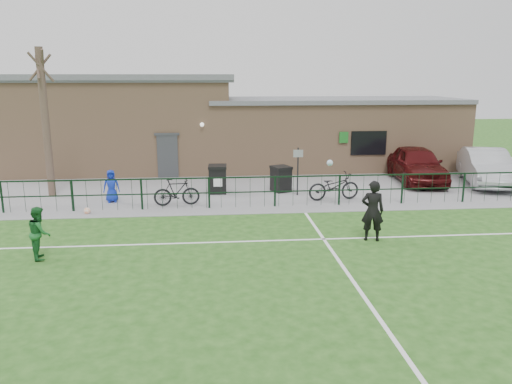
{
  "coord_description": "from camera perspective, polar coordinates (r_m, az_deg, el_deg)",
  "views": [
    {
      "loc": [
        -1.4,
        -10.33,
        4.91
      ],
      "look_at": [
        0.0,
        5.0,
        1.3
      ],
      "focal_mm": 35.0,
      "sensor_mm": 36.0,
      "label": 1
    }
  ],
  "objects": [
    {
      "name": "ground",
      "position": [
        11.52,
        2.31,
        -12.03
      ],
      "size": [
        90.0,
        90.0,
        0.0
      ],
      "primitive_type": "plane",
      "color": "#214E17",
      "rests_on": "ground"
    },
    {
      "name": "paving_strip",
      "position": [
        24.37,
        -1.82,
        1.59
      ],
      "size": [
        34.0,
        13.0,
        0.02
      ],
      "primitive_type": "cube",
      "color": "gray",
      "rests_on": "ground"
    },
    {
      "name": "pitch_line_touch",
      "position": [
        18.83,
        -0.78,
        -1.9
      ],
      "size": [
        28.0,
        0.1,
        0.01
      ],
      "primitive_type": "cube",
      "color": "white",
      "rests_on": "ground"
    },
    {
      "name": "pitch_line_mid",
      "position": [
        15.21,
        0.34,
        -5.62
      ],
      "size": [
        28.0,
        0.1,
        0.01
      ],
      "primitive_type": "cube",
      "color": "white",
      "rests_on": "ground"
    },
    {
      "name": "pitch_line_perp",
      "position": [
        11.93,
        12.08,
        -11.39
      ],
      "size": [
        0.1,
        16.0,
        0.01
      ],
      "primitive_type": "cube",
      "color": "white",
      "rests_on": "ground"
    },
    {
      "name": "perimeter_fence",
      "position": [
        18.88,
        -0.83,
        -0.0
      ],
      "size": [
        28.0,
        0.1,
        1.2
      ],
      "primitive_type": "cube",
      "color": "black",
      "rests_on": "ground"
    },
    {
      "name": "bare_tree",
      "position": [
        21.93,
        -22.9,
        7.17
      ],
      "size": [
        0.3,
        0.3,
        6.0
      ],
      "primitive_type": "cylinder",
      "color": "#46342B",
      "rests_on": "ground"
    },
    {
      "name": "wheelie_bin_left",
      "position": [
        21.26,
        -4.41,
        1.38
      ],
      "size": [
        0.76,
        0.85,
        1.1
      ],
      "primitive_type": "cube",
      "rotation": [
        0.0,
        0.0,
        -0.04
      ],
      "color": "black",
      "rests_on": "paving_strip"
    },
    {
      "name": "wheelie_bin_right",
      "position": [
        21.49,
        2.86,
        1.41
      ],
      "size": [
        0.9,
        0.95,
        1.01
      ],
      "primitive_type": "cube",
      "rotation": [
        0.0,
        0.0,
        0.38
      ],
      "color": "black",
      "rests_on": "paving_strip"
    },
    {
      "name": "sign_post",
      "position": [
        20.75,
        4.79,
        2.34
      ],
      "size": [
        0.08,
        0.08,
        2.0
      ],
      "primitive_type": "cylinder",
      "rotation": [
        0.0,
        0.0,
        0.42
      ],
      "color": "black",
      "rests_on": "paving_strip"
    },
    {
      "name": "car_maroon",
      "position": [
        24.56,
        17.88,
        3.05
      ],
      "size": [
        2.52,
        5.09,
        1.67
      ],
      "primitive_type": "imported",
      "rotation": [
        0.0,
        0.0,
        -0.12
      ],
      "color": "#420B0C",
      "rests_on": "paving_strip"
    },
    {
      "name": "car_silver",
      "position": [
        25.15,
        24.77,
        2.63
      ],
      "size": [
        3.03,
        5.18,
        1.61
      ],
      "primitive_type": "imported",
      "rotation": [
        0.0,
        0.0,
        -0.29
      ],
      "color": "#A9ABB1",
      "rests_on": "paving_strip"
    },
    {
      "name": "bicycle_d",
      "position": [
        19.35,
        -9.05,
        -0.0
      ],
      "size": [
        1.79,
        0.66,
        1.05
      ],
      "primitive_type": "imported",
      "rotation": [
        0.0,
        0.0,
        1.67
      ],
      "color": "black",
      "rests_on": "paving_strip"
    },
    {
      "name": "bicycle_e",
      "position": [
        20.21,
        8.88,
        0.64
      ],
      "size": [
        2.18,
        1.01,
        1.1
      ],
      "primitive_type": "imported",
      "rotation": [
        0.0,
        0.0,
        1.71
      ],
      "color": "black",
      "rests_on": "paving_strip"
    },
    {
      "name": "spectator_child",
      "position": [
        20.41,
        -16.2,
        0.65
      ],
      "size": [
        0.69,
        0.52,
        1.29
      ],
      "primitive_type": "imported",
      "rotation": [
        0.0,
        0.0,
        0.19
      ],
      "color": "#122AAB",
      "rests_on": "paving_strip"
    },
    {
      "name": "goalkeeper_kick",
      "position": [
        15.47,
        13.08,
        -1.99
      ],
      "size": [
        1.13,
        3.34,
        2.01
      ],
      "color": "black",
      "rests_on": "ground"
    },
    {
      "name": "outfield_player",
      "position": [
        14.85,
        -23.5,
        -4.29
      ],
      "size": [
        0.73,
        0.84,
        1.46
      ],
      "primitive_type": "imported",
      "rotation": [
        0.0,
        0.0,
        1.86
      ],
      "color": "#1B5E27",
      "rests_on": "ground"
    },
    {
      "name": "ball_ground",
      "position": [
        19.08,
        -18.73,
        -2.05
      ],
      "size": [
        0.24,
        0.24,
        0.24
      ],
      "primitive_type": "sphere",
      "color": "white",
      "rests_on": "ground"
    },
    {
      "name": "clubhouse",
      "position": [
        26.97,
        -4.13,
        7.44
      ],
      "size": [
        24.25,
        5.4,
        4.96
      ],
      "color": "tan",
      "rests_on": "ground"
    }
  ]
}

